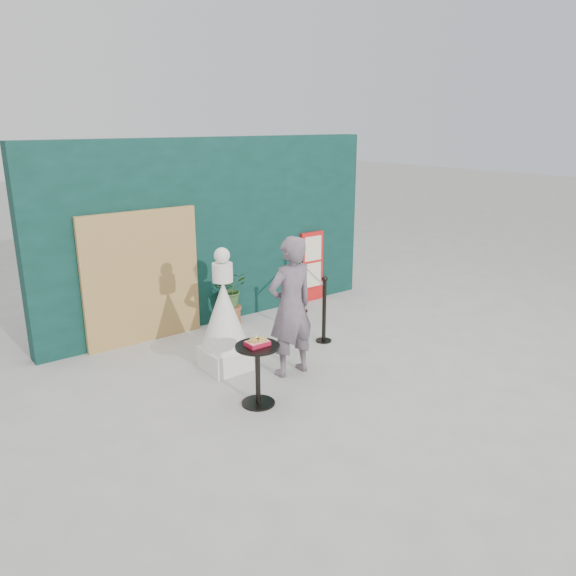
{
  "coord_description": "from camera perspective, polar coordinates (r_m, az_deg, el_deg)",
  "views": [
    {
      "loc": [
        -4.56,
        -4.75,
        3.24
      ],
      "look_at": [
        0.0,
        1.2,
        1.0
      ],
      "focal_mm": 35.0,
      "sensor_mm": 36.0,
      "label": 1
    }
  ],
  "objects": [
    {
      "name": "stanchion_barrier",
      "position": [
        9.13,
        2.43,
        -0.89
      ],
      "size": [
        0.84,
        1.54,
        1.03
      ],
      "color": "black",
      "rests_on": "ground"
    },
    {
      "name": "woman",
      "position": [
        7.25,
        0.28,
        -1.92
      ],
      "size": [
        0.69,
        0.45,
        1.86
      ],
      "primitive_type": "imported",
      "rotation": [
        0.0,
        0.0,
        3.13
      ],
      "color": "slate",
      "rests_on": "ground"
    },
    {
      "name": "back_wall",
      "position": [
        9.29,
        -7.38,
        5.7
      ],
      "size": [
        6.0,
        0.3,
        3.0
      ],
      "primitive_type": "cube",
      "color": "black",
      "rests_on": "ground"
    },
    {
      "name": "statue",
      "position": [
        7.5,
        -6.5,
        -3.36
      ],
      "size": [
        0.66,
        0.66,
        1.69
      ],
      "color": "white",
      "rests_on": "ground"
    },
    {
      "name": "bamboo_fence",
      "position": [
        8.61,
        -14.6,
        1.01
      ],
      "size": [
        1.8,
        0.08,
        2.0
      ],
      "primitive_type": "cube",
      "color": "tan",
      "rests_on": "ground"
    },
    {
      "name": "menu_board",
      "position": [
        10.38,
        2.43,
        2.17
      ],
      "size": [
        0.5,
        0.07,
        1.3
      ],
      "color": "red",
      "rests_on": "ground"
    },
    {
      "name": "planter",
      "position": [
        9.22,
        -5.9,
        -0.61
      ],
      "size": [
        0.53,
        0.46,
        0.9
      ],
      "color": "brown",
      "rests_on": "ground"
    },
    {
      "name": "food_basket",
      "position": [
        6.51,
        -3.13,
        -5.53
      ],
      "size": [
        0.26,
        0.19,
        0.11
      ],
      "color": "#B5132E",
      "rests_on": "cafe_table"
    },
    {
      "name": "cafe_table",
      "position": [
        6.62,
        -3.1,
        -7.85
      ],
      "size": [
        0.52,
        0.52,
        0.75
      ],
      "color": "black",
      "rests_on": "ground"
    },
    {
      "name": "ground",
      "position": [
        7.34,
        5.79,
        -9.65
      ],
      "size": [
        60.0,
        60.0,
        0.0
      ],
      "primitive_type": "plane",
      "color": "#ADAAA5",
      "rests_on": "ground"
    }
  ]
}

